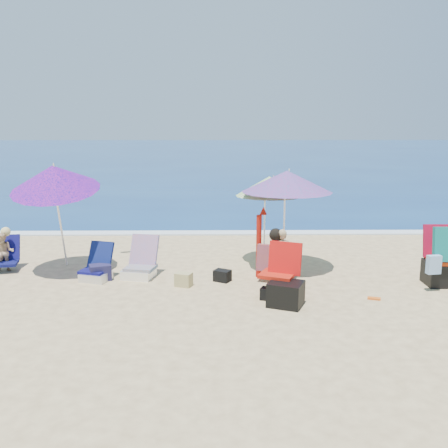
{
  "coord_description": "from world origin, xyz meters",
  "views": [
    {
      "loc": [
        -0.43,
        -8.31,
        2.98
      ],
      "look_at": [
        -0.3,
        1.0,
        1.1
      ],
      "focal_mm": 39.87,
      "sensor_mm": 36.0,
      "label": 1
    }
  ],
  "objects_px": {
    "umbrella_striped": "(269,186)",
    "chair_navy": "(97,270)",
    "person_left": "(5,252)",
    "umbrella_turquoise": "(287,181)",
    "person_center": "(279,256)",
    "camp_chair_left": "(285,287)",
    "umbrella_blue": "(54,178)",
    "chair_rainbow": "(140,266)",
    "furled_umbrella": "(260,239)",
    "camp_chair_right": "(443,264)"
  },
  "relations": [
    {
      "from": "camp_chair_left",
      "to": "umbrella_striped",
      "type": "bearing_deg",
      "value": 90.39
    },
    {
      "from": "umbrella_blue",
      "to": "person_center",
      "type": "distance_m",
      "value": 4.65
    },
    {
      "from": "chair_rainbow",
      "to": "camp_chair_left",
      "type": "distance_m",
      "value": 3.07
    },
    {
      "from": "umbrella_striped",
      "to": "chair_rainbow",
      "type": "relative_size",
      "value": 2.37
    },
    {
      "from": "umbrella_striped",
      "to": "chair_navy",
      "type": "distance_m",
      "value": 3.95
    },
    {
      "from": "camp_chair_right",
      "to": "person_center",
      "type": "distance_m",
      "value": 3.05
    },
    {
      "from": "umbrella_turquoise",
      "to": "camp_chair_left",
      "type": "xyz_separation_m",
      "value": [
        -0.27,
        -1.97,
        -1.55
      ]
    },
    {
      "from": "umbrella_turquoise",
      "to": "person_left",
      "type": "relative_size",
      "value": 2.49
    },
    {
      "from": "chair_navy",
      "to": "person_left",
      "type": "height_order",
      "value": "person_left"
    },
    {
      "from": "umbrella_striped",
      "to": "umbrella_blue",
      "type": "relative_size",
      "value": 0.81
    },
    {
      "from": "chair_rainbow",
      "to": "umbrella_turquoise",
      "type": "bearing_deg",
      "value": 8.39
    },
    {
      "from": "umbrella_striped",
      "to": "umbrella_turquoise",
      "type": "bearing_deg",
      "value": -64.2
    },
    {
      "from": "furled_umbrella",
      "to": "chair_navy",
      "type": "relative_size",
      "value": 1.82
    },
    {
      "from": "chair_rainbow",
      "to": "camp_chair_left",
      "type": "xyz_separation_m",
      "value": [
        2.66,
        -1.54,
        0.09
      ]
    },
    {
      "from": "umbrella_blue",
      "to": "furled_umbrella",
      "type": "relative_size",
      "value": 1.72
    },
    {
      "from": "chair_navy",
      "to": "person_center",
      "type": "xyz_separation_m",
      "value": [
        3.53,
        -0.19,
        0.32
      ]
    },
    {
      "from": "chair_rainbow",
      "to": "person_left",
      "type": "bearing_deg",
      "value": 171.0
    },
    {
      "from": "umbrella_blue",
      "to": "camp_chair_right",
      "type": "relative_size",
      "value": 2.04
    },
    {
      "from": "furled_umbrella",
      "to": "chair_navy",
      "type": "xyz_separation_m",
      "value": [
        -3.18,
        -0.16,
        -0.57
      ]
    },
    {
      "from": "umbrella_turquoise",
      "to": "chair_navy",
      "type": "xyz_separation_m",
      "value": [
        -3.75,
        -0.59,
        -1.66
      ]
    },
    {
      "from": "umbrella_turquoise",
      "to": "person_center",
      "type": "height_order",
      "value": "umbrella_turquoise"
    },
    {
      "from": "chair_navy",
      "to": "person_left",
      "type": "xyz_separation_m",
      "value": [
        -2.02,
        0.61,
        0.22
      ]
    },
    {
      "from": "furled_umbrella",
      "to": "chair_rainbow",
      "type": "relative_size",
      "value": 1.7
    },
    {
      "from": "umbrella_turquoise",
      "to": "umbrella_blue",
      "type": "xyz_separation_m",
      "value": [
        -4.6,
        -0.16,
        0.1
      ]
    },
    {
      "from": "camp_chair_left",
      "to": "person_left",
      "type": "relative_size",
      "value": 1.15
    },
    {
      "from": "camp_chair_left",
      "to": "camp_chair_right",
      "type": "xyz_separation_m",
      "value": [
        3.09,
        0.93,
        0.12
      ]
    },
    {
      "from": "chair_navy",
      "to": "person_left",
      "type": "bearing_deg",
      "value": 163.16
    },
    {
      "from": "umbrella_turquoise",
      "to": "chair_rainbow",
      "type": "xyz_separation_m",
      "value": [
        -2.93,
        -0.43,
        -1.63
      ]
    },
    {
      "from": "chair_rainbow",
      "to": "camp_chair_left",
      "type": "bearing_deg",
      "value": -30.08
    },
    {
      "from": "umbrella_blue",
      "to": "umbrella_turquoise",
      "type": "bearing_deg",
      "value": 1.94
    },
    {
      "from": "person_left",
      "to": "umbrella_blue",
      "type": "bearing_deg",
      "value": -8.5
    },
    {
      "from": "umbrella_blue",
      "to": "camp_chair_left",
      "type": "distance_m",
      "value": 4.97
    },
    {
      "from": "umbrella_turquoise",
      "to": "camp_chair_right",
      "type": "xyz_separation_m",
      "value": [
        2.81,
        -1.04,
        -1.43
      ]
    },
    {
      "from": "person_left",
      "to": "furled_umbrella",
      "type": "bearing_deg",
      "value": -4.93
    },
    {
      "from": "chair_navy",
      "to": "person_left",
      "type": "relative_size",
      "value": 0.85
    },
    {
      "from": "chair_rainbow",
      "to": "camp_chair_right",
      "type": "xyz_separation_m",
      "value": [
        5.74,
        -0.61,
        0.21
      ]
    },
    {
      "from": "umbrella_turquoise",
      "to": "person_center",
      "type": "bearing_deg",
      "value": -106.07
    },
    {
      "from": "furled_umbrella",
      "to": "person_left",
      "type": "xyz_separation_m",
      "value": [
        -5.2,
        0.45,
        -0.35
      ]
    },
    {
      "from": "umbrella_blue",
      "to": "chair_rainbow",
      "type": "height_order",
      "value": "umbrella_blue"
    },
    {
      "from": "umbrella_turquoise",
      "to": "furled_umbrella",
      "type": "relative_size",
      "value": 1.62
    },
    {
      "from": "umbrella_turquoise",
      "to": "furled_umbrella",
      "type": "xyz_separation_m",
      "value": [
        -0.57,
        -0.43,
        -1.09
      ]
    },
    {
      "from": "person_center",
      "to": "chair_rainbow",
      "type": "bearing_deg",
      "value": 172.72
    },
    {
      "from": "umbrella_turquoise",
      "to": "umbrella_striped",
      "type": "distance_m",
      "value": 0.69
    },
    {
      "from": "camp_chair_left",
      "to": "person_left",
      "type": "height_order",
      "value": "camp_chair_left"
    },
    {
      "from": "umbrella_turquoise",
      "to": "umbrella_blue",
      "type": "height_order",
      "value": "umbrella_blue"
    },
    {
      "from": "chair_rainbow",
      "to": "person_center",
      "type": "height_order",
      "value": "person_center"
    },
    {
      "from": "umbrella_striped",
      "to": "person_center",
      "type": "xyz_separation_m",
      "value": [
        0.07,
        -1.38,
        -1.17
      ]
    },
    {
      "from": "furled_umbrella",
      "to": "chair_rainbow",
      "type": "height_order",
      "value": "furled_umbrella"
    },
    {
      "from": "umbrella_blue",
      "to": "umbrella_striped",
      "type": "bearing_deg",
      "value": 9.95
    },
    {
      "from": "person_left",
      "to": "chair_rainbow",
      "type": "bearing_deg",
      "value": -9.0
    }
  ]
}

